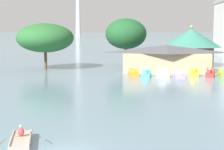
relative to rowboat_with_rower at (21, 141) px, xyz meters
The scene contains 12 objects.
rowboat_with_rower is the anchor object (origin of this frame).
pedal_boat_orange 37.74m from the rowboat_with_rower, 78.75° to the left, with size 1.84×2.79×1.65m.
pedal_boat_cyan 37.41m from the rowboat_with_rower, 75.40° to the left, with size 1.76×2.63×1.68m.
pedal_boat_white 37.78m from the rowboat_with_rower, 71.45° to the left, with size 1.99×2.91×1.81m.
pedal_boat_lavender 38.36m from the rowboat_with_rower, 67.74° to the left, with size 1.75×3.03×1.43m.
pedal_boat_yellow 41.28m from the rowboat_with_rower, 65.14° to the left, with size 1.84×2.64×1.72m.
pedal_boat_red 42.37m from the rowboat_with_rower, 61.99° to the left, with size 1.97×2.75×1.60m.
pedal_boat_lime 43.54m from the rowboat_with_rower, 59.65° to the left, with size 1.38×2.80×1.62m.
boathouse 45.86m from the rowboat_with_rower, 73.25° to the left, with size 16.73×6.35×4.93m.
green_roof_pavilion 58.40m from the rowboat_with_rower, 70.71° to the left, with size 12.27×12.27×8.59m.
shoreline_tree_tall_left 48.22m from the rowboat_with_rower, 101.69° to the left, with size 11.00×11.00×8.88m.
shoreline_tree_mid 55.68m from the rowboat_with_rower, 84.19° to the left, with size 8.67×8.67×10.01m.
Camera 1 is at (4.32, -21.93, 7.70)m, focal length 59.80 mm.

